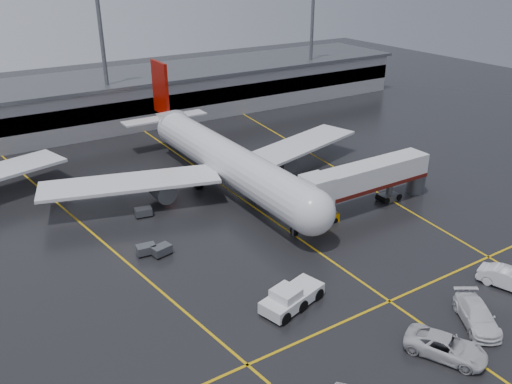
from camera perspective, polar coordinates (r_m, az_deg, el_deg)
ground at (r=65.76m, az=0.54°, el=-2.19°), size 220.00×220.00×0.00m
apron_line_centre at (r=65.75m, az=0.54°, el=-2.18°), size 0.25×90.00×0.02m
apron_line_stop at (r=51.34m, az=14.27°, el=-11.40°), size 60.00×0.25×0.02m
apron_line_left at (r=67.29m, az=-18.77°, el=-2.93°), size 9.99×69.35×0.02m
apron_line_right at (r=82.99m, az=7.25°, el=3.42°), size 7.57×69.64×0.02m
terminal at (r=105.44m, az=-13.97°, el=9.88°), size 122.00×19.00×8.60m
light_mast_mid at (r=96.42m, az=-16.25°, el=14.52°), size 3.00×1.20×25.45m
light_mast_right at (r=117.29m, az=6.08°, el=16.91°), size 3.00×1.20×25.45m
main_airliner at (r=71.73m, az=-3.67°, el=3.76°), size 48.80×45.60×14.10m
jet_bridge at (r=66.74m, az=11.98°, el=1.38°), size 19.90×3.40×6.05m
pushback_tractor at (r=48.77m, az=3.80°, el=-11.39°), size 6.94×4.24×2.32m
belt_loader at (r=63.64m, az=7.34°, el=-2.80°), size 3.75×2.18×2.24m
service_van_a at (r=46.17m, az=19.88°, el=-15.47°), size 5.48×7.02×1.77m
service_van_b at (r=50.46m, az=22.83°, el=-12.20°), size 5.50×6.66×1.82m
service_van_c at (r=56.62m, az=25.79°, el=-8.50°), size 3.79×6.10×1.90m
baggage_cart_a at (r=57.30m, az=-10.20°, el=-6.19°), size 2.23×1.69×1.12m
baggage_cart_b at (r=57.73m, az=-11.82°, el=-6.09°), size 2.14×1.54×1.12m
baggage_cart_c at (r=65.89m, az=-12.11°, el=-2.11°), size 2.20×1.64×1.12m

